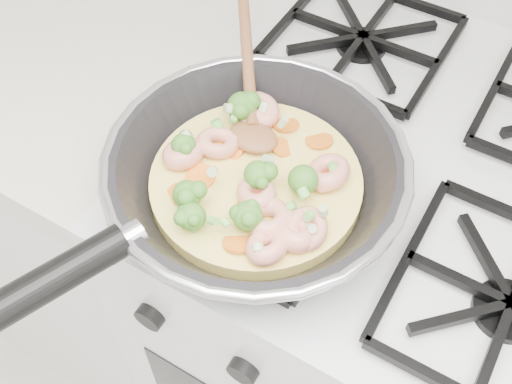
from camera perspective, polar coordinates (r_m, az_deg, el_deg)
The scene contains 3 objects.
stove at distance 1.15m, azimuth 10.32°, elevation -11.27°, with size 0.60×0.60×0.92m.
counter_left at distance 1.45m, azimuth -19.69°, elevation 3.78°, with size 1.00×0.60×0.90m.
skillet at distance 0.66m, azimuth -0.35°, elevation 1.43°, with size 0.33×0.55×0.09m.
Camera 1 is at (0.07, 1.18, 1.48)m, focal length 43.53 mm.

